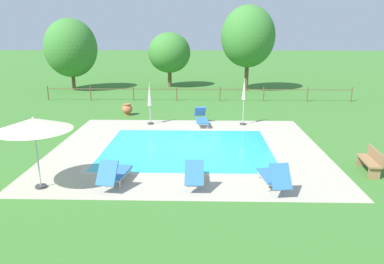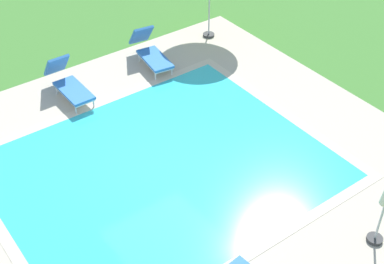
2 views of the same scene
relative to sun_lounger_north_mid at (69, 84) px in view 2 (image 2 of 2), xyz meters
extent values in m
plane|color=#3D752D|center=(-0.38, 3.84, -0.40)|extent=(160.00, 160.00, 0.00)
cube|color=#B2A893|center=(-0.38, 3.84, -0.39)|extent=(11.54, 10.30, 0.01)
cube|color=#2DB7C6|center=(-0.38, 3.84, -0.39)|extent=(7.11, 5.87, 0.01)
cube|color=#C0B59F|center=(-0.38, 6.89, -0.39)|extent=(7.59, 0.24, 0.01)
cube|color=#C0B59F|center=(-0.38, 0.78, -0.39)|extent=(7.59, 0.24, 0.01)
cube|color=#C0B59F|center=(3.29, 3.84, -0.39)|extent=(0.24, 5.87, 0.01)
cube|color=#C0B59F|center=(-4.06, 3.84, -0.39)|extent=(0.24, 5.87, 0.01)
cube|color=#3370BC|center=(0.00, 0.26, -0.08)|extent=(0.61, 1.31, 0.07)
cube|color=#3370BC|center=(0.01, -0.64, 0.25)|extent=(0.60, 0.57, 0.71)
cube|color=silver|center=(0.00, 0.26, -0.14)|extent=(0.58, 1.28, 0.04)
cylinder|color=silver|center=(-0.26, 0.81, -0.26)|extent=(0.04, 0.04, 0.28)
cylinder|color=silver|center=(0.25, 0.82, -0.26)|extent=(0.04, 0.04, 0.28)
cylinder|color=silver|center=(-0.25, -0.29, -0.26)|extent=(0.04, 0.04, 0.28)
cylinder|color=silver|center=(0.26, -0.29, -0.26)|extent=(0.04, 0.04, 0.28)
cube|color=#3370BC|center=(-2.59, 0.18, -0.08)|extent=(0.77, 1.37, 0.07)
cube|color=#3370BC|center=(-2.72, -0.72, 0.25)|extent=(0.67, 0.65, 0.71)
cube|color=silver|center=(-2.59, 0.18, -0.14)|extent=(0.74, 1.34, 0.04)
cylinder|color=silver|center=(-2.77, 0.76, -0.26)|extent=(0.04, 0.04, 0.28)
cylinder|color=silver|center=(-2.26, 0.69, -0.26)|extent=(0.04, 0.04, 0.28)
cylinder|color=silver|center=(-2.92, -0.34, -0.26)|extent=(0.04, 0.04, 0.28)
cylinder|color=silver|center=(-2.42, -0.41, -0.26)|extent=(0.04, 0.04, 0.28)
cylinder|color=#383838|center=(-5.00, -0.44, -0.36)|extent=(0.36, 0.36, 0.08)
cylinder|color=#B2B5B7|center=(-5.00, -0.44, 0.76)|extent=(0.04, 0.04, 2.31)
cylinder|color=#383838|center=(-2.56, 8.08, -0.36)|extent=(0.32, 0.32, 0.08)
cylinder|color=#B2B5B7|center=(-2.56, 8.08, 0.12)|extent=(0.04, 0.04, 1.04)
camera|label=1|loc=(0.22, -11.50, 4.57)|focal=34.77mm
camera|label=2|loc=(4.62, 11.80, 8.07)|focal=51.98mm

